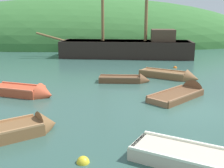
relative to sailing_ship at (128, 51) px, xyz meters
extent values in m
plane|color=#33564C|center=(1.18, -15.83, -0.59)|extent=(120.00, 120.00, 0.00)
ellipsoid|color=#387033|center=(-5.21, 14.40, -0.59)|extent=(53.11, 20.50, 13.03)
cube|color=black|center=(-0.17, 0.02, -0.19)|extent=(12.90, 5.15, 2.41)
cube|color=#997A51|center=(-0.17, 0.02, 0.96)|extent=(12.36, 4.81, 0.10)
cylinder|color=olive|center=(-7.56, 1.09, 1.31)|extent=(2.95, 0.62, 0.97)
cylinder|color=olive|center=(1.70, -0.24, 4.77)|extent=(0.30, 0.30, 7.51)
cube|color=#4C3828|center=(3.31, -0.48, 1.56)|extent=(2.52, 2.67, 1.10)
cube|color=brown|center=(-5.89, -18.37, -0.46)|extent=(2.67, 2.26, 0.51)
cone|color=brown|center=(-4.60, -17.57, -0.46)|extent=(1.11, 1.26, 1.10)
cube|color=#AE7B4F|center=(-5.53, -18.15, -0.27)|extent=(0.71, 1.00, 0.05)
cube|color=#AE7B4F|center=(-5.61, -18.83, -0.18)|extent=(2.06, 1.32, 0.07)
cube|color=#AE7B4F|center=(-6.18, -17.92, -0.18)|extent=(2.06, 1.32, 0.07)
cube|color=brown|center=(1.50, -9.23, -0.46)|extent=(3.20, 2.71, 0.51)
cone|color=brown|center=(3.08, -10.34, -0.46)|extent=(1.23, 1.31, 1.07)
cube|color=#AE7B4F|center=(0.26, -8.37, -0.38)|extent=(0.68, 0.90, 0.36)
cube|color=#AE7B4F|center=(1.95, -9.54, -0.26)|extent=(0.74, 0.95, 0.05)
cube|color=#AE7B4F|center=(1.05, -8.92, -0.26)|extent=(0.74, 0.95, 0.05)
cube|color=#AE7B4F|center=(1.20, -9.66, -0.17)|extent=(2.55, 1.82, 0.07)
cube|color=#AE7B4F|center=(1.80, -8.80, -0.17)|extent=(2.55, 1.82, 0.07)
cube|color=brown|center=(-1.50, -10.45, -0.50)|extent=(2.57, 1.18, 0.44)
cone|color=brown|center=(0.05, -10.60, -0.50)|extent=(0.72, 0.96, 0.90)
cube|color=#8E6242|center=(-2.69, -10.34, -0.43)|extent=(0.20, 0.86, 0.30)
cube|color=#8E6242|center=(-1.07, -10.49, -0.34)|extent=(0.26, 0.89, 0.05)
cube|color=#8E6242|center=(-1.94, -10.41, -0.34)|extent=(0.26, 0.89, 0.05)
cube|color=#8E6242|center=(-1.54, -10.88, -0.25)|extent=(2.44, 0.31, 0.07)
cube|color=#8E6242|center=(-1.46, -10.02, -0.25)|extent=(2.44, 0.31, 0.07)
cube|color=#C64C2D|center=(-7.00, -13.00, -0.45)|extent=(2.99, 2.10, 0.52)
cone|color=#C64C2D|center=(-5.40, -13.63, -0.45)|extent=(1.05, 1.29, 1.12)
cube|color=#FF6E48|center=(-6.55, -13.18, -0.26)|extent=(0.56, 1.07, 0.05)
cube|color=#FF6E48|center=(-7.45, -12.83, -0.26)|extent=(0.56, 1.07, 0.05)
cube|color=#FF6E48|center=(-7.20, -13.52, -0.17)|extent=(2.54, 1.06, 0.07)
cube|color=#FF6E48|center=(-6.80, -12.49, -0.17)|extent=(2.54, 1.06, 0.07)
cube|color=brown|center=(1.02, -14.12, -0.52)|extent=(3.19, 3.06, 0.39)
cone|color=brown|center=(2.47, -12.81, -0.52)|extent=(1.39, 1.42, 1.23)
cube|color=#8E6242|center=(-0.10, -15.13, -0.46)|extent=(0.87, 0.95, 0.27)
cube|color=#8E6242|center=(1.43, -13.75, -0.38)|extent=(0.93, 1.01, 0.05)
cube|color=#8E6242|center=(0.62, -14.48, -0.38)|extent=(0.93, 1.01, 0.05)
cube|color=#8E6242|center=(1.43, -14.57, -0.29)|extent=(2.33, 2.11, 0.07)
cube|color=#8E6242|center=(0.61, -13.66, -0.29)|extent=(2.33, 2.11, 0.07)
cube|color=beige|center=(-0.29, -20.26, -0.47)|extent=(3.33, 2.70, 0.48)
cube|color=white|center=(-1.58, -19.49, -0.40)|extent=(0.69, 1.04, 0.34)
cube|color=white|center=(0.18, -20.54, -0.29)|extent=(0.76, 1.10, 0.05)
cube|color=white|center=(-0.75, -19.98, -0.29)|extent=(0.76, 1.10, 0.05)
cube|color=white|center=(-0.59, -20.77, -0.20)|extent=(2.66, 1.64, 0.07)
cube|color=white|center=(0.02, -19.75, -0.20)|extent=(2.66, 1.64, 0.07)
sphere|color=yellow|center=(-3.18, -20.07, -0.59)|extent=(0.37, 0.37, 0.37)
sphere|color=orange|center=(3.17, -5.90, -0.59)|extent=(0.29, 0.29, 0.29)
camera|label=1|loc=(-2.68, -27.09, 3.38)|focal=44.66mm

